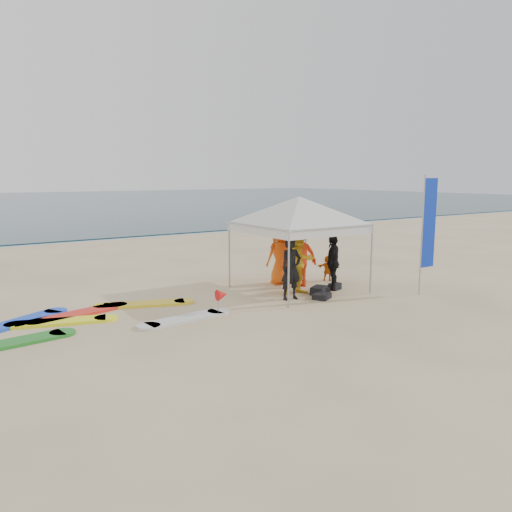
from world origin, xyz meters
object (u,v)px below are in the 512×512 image
object	(u,v)px
person_black_b	(333,262)
feather_flag	(428,225)
person_seated	(328,268)
canopy_tent	(299,197)
person_orange_a	(300,256)
marker_pennant	(222,295)
person_orange_b	(280,255)
person_black_a	(291,268)
person_yellow	(300,261)
surfboard_spread	(84,320)

from	to	relation	value
person_black_b	feather_flag	size ratio (longest dim) A/B	0.49
person_seated	feather_flag	bearing A→B (deg)	167.94
canopy_tent	person_seated	bearing A→B (deg)	17.99
person_orange_a	feather_flag	world-z (taller)	feather_flag
person_seated	canopy_tent	distance (m)	2.95
person_black_b	marker_pennant	bearing A→B (deg)	-29.81
person_orange_b	person_orange_a	bearing A→B (deg)	116.68
person_orange_a	person_black_b	distance (m)	1.07
person_black_a	person_seated	distance (m)	2.91
person_yellow	surfboard_spread	xyz separation A→B (m)	(-5.95, 0.65, -0.93)
marker_pennant	person_black_b	bearing A→B (deg)	7.52
person_orange_b	surfboard_spread	size ratio (longest dim) A/B	0.33
person_orange_b	person_seated	distance (m)	1.73
person_yellow	canopy_tent	distance (m)	1.90
person_yellow	canopy_tent	xyz separation A→B (m)	(0.30, 0.44, 1.83)
person_orange_a	marker_pennant	bearing A→B (deg)	27.79
person_seated	canopy_tent	bearing A→B (deg)	74.79
person_seated	marker_pennant	world-z (taller)	person_seated
marker_pennant	person_orange_a	bearing A→B (deg)	22.08
person_orange_b	marker_pennant	bearing A→B (deg)	34.65
person_black_b	canopy_tent	bearing A→B (deg)	-67.97
person_black_a	person_yellow	world-z (taller)	person_yellow
person_yellow	canopy_tent	world-z (taller)	canopy_tent
marker_pennant	person_yellow	bearing A→B (deg)	12.25
person_yellow	feather_flag	distance (m)	3.82
person_black_a	person_black_b	size ratio (longest dim) A/B	1.05
person_yellow	person_seated	size ratio (longest dim) A/B	2.32
person_orange_a	canopy_tent	bearing A→B (deg)	51.96
person_yellow	marker_pennant	xyz separation A→B (m)	(-2.93, -0.64, -0.47)
person_seated	person_black_b	bearing A→B (deg)	111.55
person_orange_a	person_orange_b	xyz separation A→B (m)	(-0.29, 0.64, -0.04)
person_black_b	feather_flag	world-z (taller)	feather_flag
person_seated	feather_flag	distance (m)	3.55
canopy_tent	surfboard_spread	world-z (taller)	canopy_tent
person_orange_a	person_black_b	bearing A→B (deg)	126.40
person_black_b	canopy_tent	distance (m)	2.22
feather_flag	surfboard_spread	bearing A→B (deg)	163.84
person_black_a	marker_pennant	world-z (taller)	person_black_a
person_yellow	person_orange_b	bearing A→B (deg)	78.70
person_black_a	surfboard_spread	distance (m)	5.52
surfboard_spread	canopy_tent	bearing A→B (deg)	-1.94
person_black_b	feather_flag	distance (m)	2.92
person_black_a	person_seated	size ratio (longest dim) A/B	2.10
person_black_a	person_black_b	world-z (taller)	person_black_a
person_orange_b	person_seated	bearing A→B (deg)	165.62
person_black_b	person_orange_b	world-z (taller)	person_orange_b
person_black_b	feather_flag	xyz separation A→B (m)	(1.90, -1.88, 1.19)
marker_pennant	surfboard_spread	distance (m)	3.32
person_black_a	person_orange_a	size ratio (longest dim) A/B	0.90
person_yellow	marker_pennant	distance (m)	3.03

